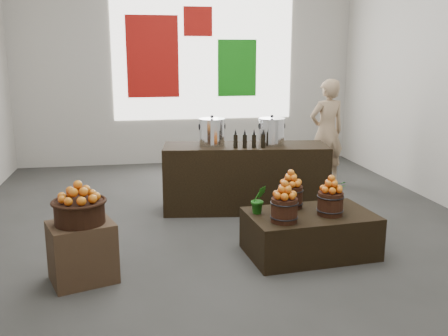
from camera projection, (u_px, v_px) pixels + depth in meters
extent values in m
plane|color=#353432|center=(221.00, 224.00, 5.86)|extent=(7.00, 7.00, 0.00)
cube|color=#B0ACA3|center=(187.00, 51.00, 8.77)|extent=(6.00, 0.04, 4.00)
cube|color=white|center=(204.00, 51.00, 8.80)|extent=(3.20, 0.02, 2.40)
cube|color=#A2100C|center=(153.00, 57.00, 8.66)|extent=(0.90, 0.04, 1.40)
cube|color=#157E13|center=(237.00, 68.00, 8.96)|extent=(0.70, 0.04, 1.00)
cube|color=#A2100C|center=(198.00, 21.00, 8.66)|extent=(0.50, 0.04, 0.50)
cube|color=#4E3624|center=(82.00, 252.00, 4.34)|extent=(0.64, 0.58, 0.53)
cylinder|color=black|center=(80.00, 212.00, 4.26)|extent=(0.42, 0.42, 0.19)
cube|color=black|center=(310.00, 234.00, 4.94)|extent=(1.29, 0.86, 0.42)
cylinder|color=black|center=(284.00, 210.00, 4.62)|extent=(0.24, 0.24, 0.23)
cylinder|color=black|center=(330.00, 204.00, 4.82)|extent=(0.24, 0.24, 0.23)
cylinder|color=black|center=(290.00, 197.00, 5.05)|extent=(0.24, 0.24, 0.23)
imported|color=#195D13|center=(334.00, 192.00, 5.15)|extent=(0.27, 0.25, 0.27)
imported|color=#195D13|center=(259.00, 199.00, 4.86)|extent=(0.17, 0.15, 0.28)
cube|color=black|center=(245.00, 177.00, 6.33)|extent=(2.11, 0.91, 0.84)
cylinder|color=silver|center=(212.00, 133.00, 6.18)|extent=(0.32, 0.32, 0.32)
cylinder|color=silver|center=(272.00, 132.00, 6.21)|extent=(0.32, 0.32, 0.32)
imported|color=#9E8060|center=(327.00, 132.00, 7.56)|extent=(0.64, 0.48, 1.59)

